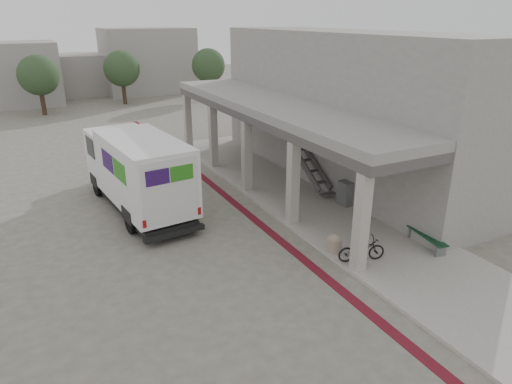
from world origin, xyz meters
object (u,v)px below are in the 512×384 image
fedex_truck (137,170)px  bench (427,238)px  utility_cabinet (345,193)px  bicycle_black (361,249)px

fedex_truck → bench: bearing=-51.2°
utility_cabinet → bicycle_black: 4.79m
fedex_truck → utility_cabinet: size_ratio=7.59×
bench → bicycle_black: bicycle_black is taller
bicycle_black → fedex_truck: bearing=51.5°
fedex_truck → bicycle_black: 9.57m
fedex_truck → bench: size_ratio=4.18×
bench → bicycle_black: bearing=-175.4°
bench → utility_cabinet: 4.33m
bench → bicycle_black: (-2.68, 0.23, 0.11)m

